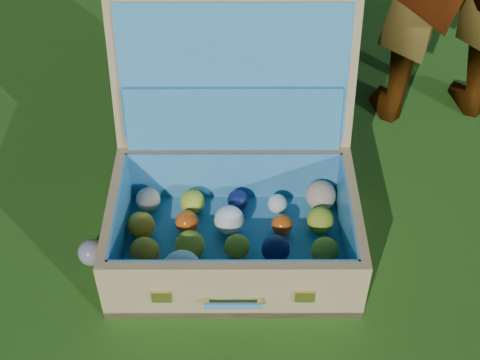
# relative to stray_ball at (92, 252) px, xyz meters

# --- Properties ---
(ground) EXTENTS (60.00, 60.00, 0.00)m
(ground) POSITION_rel_stray_ball_xyz_m (0.54, 0.01, -0.04)
(ground) COLOR #215114
(ground) RESTS_ON ground
(stray_ball) EXTENTS (0.08, 0.08, 0.08)m
(stray_ball) POSITION_rel_stray_ball_xyz_m (0.00, 0.00, 0.00)
(stray_ball) COLOR #4164AB
(stray_ball) RESTS_ON ground
(suitcase) EXTENTS (0.78, 0.71, 0.65)m
(suitcase) POSITION_rel_stray_ball_xyz_m (0.36, 0.20, 0.15)
(suitcase) COLOR tan
(suitcase) RESTS_ON ground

